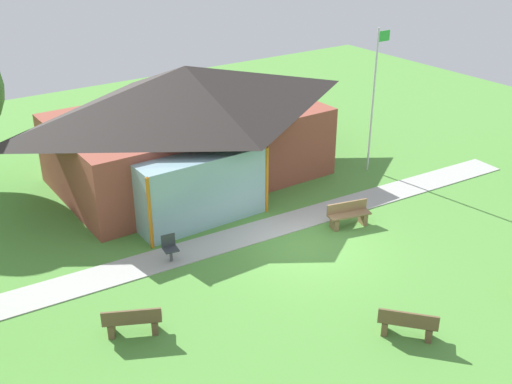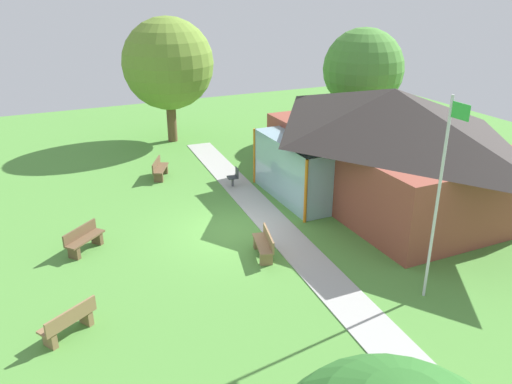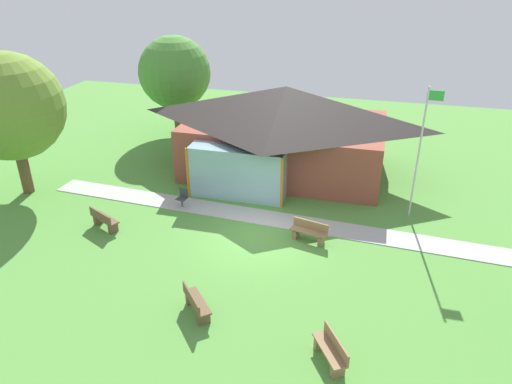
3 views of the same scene
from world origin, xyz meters
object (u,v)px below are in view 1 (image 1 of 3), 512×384
object	(u,v)px
bench_front_center	(407,324)
bench_rear_near_path	(348,215)
patio_chair_west	(170,249)
bench_mid_left	(132,321)
flagpole	(374,95)
pavilion	(188,123)

from	to	relation	value
bench_front_center	bench_rear_near_path	distance (m)	6.00
bench_rear_near_path	patio_chair_west	bearing A→B (deg)	0.78
bench_mid_left	patio_chair_west	bearing A→B (deg)	73.85
bench_mid_left	patio_chair_west	size ratio (longest dim) A/B	1.79
flagpole	bench_front_center	bearing A→B (deg)	-128.91
flagpole	bench_mid_left	distance (m)	13.57
bench_front_center	patio_chair_west	world-z (taller)	patio_chair_west
bench_rear_near_path	patio_chair_west	world-z (taller)	patio_chair_west
flagpole	bench_mid_left	size ratio (longest dim) A/B	3.77
pavilion	bench_front_center	size ratio (longest dim) A/B	7.76
flagpole	bench_rear_near_path	xyz separation A→B (m)	(-4.01, -3.17, -2.79)
flagpole	bench_rear_near_path	bearing A→B (deg)	-141.62
bench_rear_near_path	patio_chair_west	size ratio (longest dim) A/B	1.82
flagpole	patio_chair_west	xyz separation A→B (m)	(-10.07, -1.75, -2.77)
pavilion	patio_chair_west	world-z (taller)	pavilion
pavilion	patio_chair_west	size ratio (longest dim) A/B	12.82
pavilion	bench_mid_left	size ratio (longest dim) A/B	7.17
bench_front_center	bench_rear_near_path	world-z (taller)	same
patio_chair_west	flagpole	bearing A→B (deg)	-161.19
pavilion	bench_front_center	world-z (taller)	pavilion
flagpole	bench_mid_left	world-z (taller)	flagpole
pavilion	bench_mid_left	distance (m)	10.06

